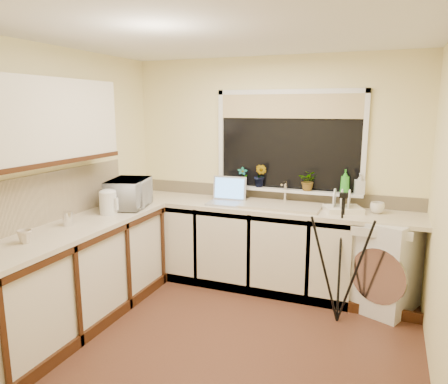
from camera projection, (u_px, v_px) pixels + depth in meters
floor at (220, 340)px, 3.53m from camera, size 3.20×3.20×0.00m
ceiling at (219, 32)px, 3.04m from camera, size 3.20×3.20×0.00m
wall_back at (270, 171)px, 4.65m from camera, size 3.20×0.00×3.20m
wall_front at (95, 261)px, 1.92m from camera, size 3.20×0.00×3.20m
wall_left at (58, 184)px, 3.86m from camera, size 0.00×3.00×3.00m
base_cabinet_back at (233, 244)px, 4.65m from camera, size 2.55×0.60×0.86m
base_cabinet_left at (67, 282)px, 3.64m from camera, size 0.54×2.40×0.86m
worktop_back at (262, 207)px, 4.45m from camera, size 3.20×0.60×0.04m
worktop_left at (63, 232)px, 3.55m from camera, size 0.60×2.40×0.04m
upper_cabinet at (27, 122)px, 3.28m from camera, size 0.28×1.90×0.70m
splashback_left at (35, 201)px, 3.60m from camera, size 0.02×2.40×0.45m
splashback_back at (270, 194)px, 4.69m from camera, size 3.20×0.02×0.14m
window_glass at (289, 142)px, 4.50m from camera, size 1.50×0.02×1.00m
window_blind at (289, 106)px, 4.41m from camera, size 1.50×0.02×0.25m
windowsill at (286, 190)px, 4.55m from camera, size 1.60×0.14×0.03m
sink at (281, 206)px, 4.37m from camera, size 0.82×0.46×0.03m
faucet at (285, 192)px, 4.51m from camera, size 0.03×0.03×0.24m
washing_machine at (379, 262)px, 4.07m from camera, size 0.82×0.81×0.89m
laptop at (227, 196)px, 4.53m from camera, size 0.39×0.33×0.28m
kettle at (108, 203)px, 4.05m from camera, size 0.16×0.16×0.22m
dish_rack at (343, 209)px, 4.15m from camera, size 0.42×0.38×0.05m
tripod at (340, 259)px, 3.73m from camera, size 0.78×0.78×1.19m
steel_jar at (68, 219)px, 3.67m from camera, size 0.09×0.09×0.12m
microwave at (129, 193)px, 4.33m from camera, size 0.48×0.60×0.29m
plant_a at (243, 177)px, 4.68m from camera, size 0.13×0.11×0.21m
plant_b at (260, 176)px, 4.62m from camera, size 0.17×0.15×0.26m
plant_d at (308, 181)px, 4.43m from camera, size 0.21×0.19×0.21m
soap_bottle_green at (345, 182)px, 4.27m from camera, size 0.10×0.10×0.25m
soap_bottle_clear at (360, 184)px, 4.25m from camera, size 0.12×0.12×0.21m
cup_back at (377, 208)px, 4.09m from camera, size 0.17×0.17×0.11m
cup_left at (25, 237)px, 3.19m from camera, size 0.13×0.13×0.10m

